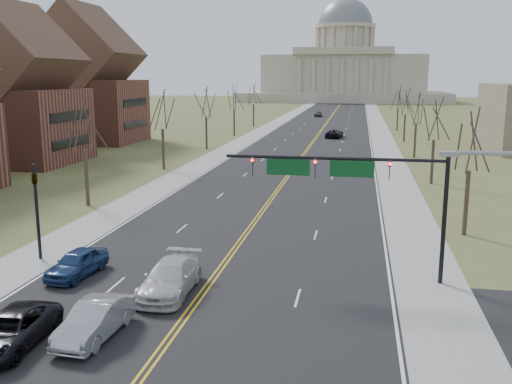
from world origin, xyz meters
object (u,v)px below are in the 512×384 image
at_px(signal_mast, 351,178).
at_px(car_sb_inner_lead, 95,320).
at_px(signal_left, 36,201).
at_px(car_far_nb, 334,133).
at_px(car_far_sb, 318,114).
at_px(car_sb_inner_second, 170,278).
at_px(car_sb_outer_lead, 10,330).
at_px(car_sb_outer_second, 77,263).

xyz_separation_m(signal_mast, car_sb_inner_lead, (-10.67, -9.55, -4.96)).
height_order(signal_left, car_sb_inner_lead, signal_left).
height_order(signal_left, car_far_nb, signal_left).
bearing_deg(car_far_nb, car_far_sb, -75.07).
bearing_deg(car_far_sb, car_sb_inner_second, -85.75).
bearing_deg(car_far_nb, signal_mast, 100.82).
height_order(signal_mast, car_sb_inner_second, signal_mast).
height_order(car_sb_outer_lead, car_far_nb, car_far_nb).
height_order(car_sb_inner_second, car_far_sb, car_sb_inner_second).
height_order(signal_left, car_sb_outer_lead, signal_left).
distance_m(car_sb_inner_second, car_far_sb, 133.20).
xyz_separation_m(car_sb_outer_second, car_far_sb, (4.08, 131.61, 0.02)).
xyz_separation_m(car_sb_outer_lead, car_far_sb, (2.69, 140.16, 0.05)).
relative_size(signal_left, car_sb_inner_second, 1.04).
xyz_separation_m(signal_mast, signal_left, (-18.95, 0.00, -2.05)).
bearing_deg(car_far_nb, car_sb_inner_lead, 93.21).
xyz_separation_m(car_sb_inner_second, car_far_sb, (-1.98, 133.18, -0.05)).
xyz_separation_m(signal_mast, car_sb_inner_second, (-9.11, -4.05, -4.91)).
bearing_deg(car_far_nb, signal_left, 86.41).
xyz_separation_m(signal_mast, car_sb_outer_lead, (-13.77, -11.02, -5.01)).
distance_m(car_sb_inner_lead, car_sb_outer_second, 8.38).
distance_m(signal_left, car_far_sb, 129.41).
relative_size(car_sb_inner_lead, car_far_sb, 1.03).
distance_m(car_sb_inner_lead, car_sb_inner_second, 5.72).
height_order(car_sb_outer_second, car_far_sb, car_far_sb).
distance_m(signal_mast, car_sb_outer_lead, 18.33).
bearing_deg(signal_left, signal_mast, -0.00).
relative_size(signal_mast, car_sb_inner_lead, 2.54).
relative_size(car_sb_inner_lead, car_sb_outer_second, 1.06).
relative_size(car_sb_outer_lead, car_sb_outer_second, 1.18).
relative_size(signal_mast, signal_left, 2.02).
bearing_deg(car_far_sb, car_sb_outer_lead, -87.70).
bearing_deg(car_sb_outer_lead, signal_left, 113.07).
bearing_deg(car_sb_inner_lead, car_far_nb, 89.06).
relative_size(car_sb_inner_second, car_sb_outer_second, 1.28).
height_order(car_sb_outer_lead, car_sb_outer_second, car_sb_outer_second).
bearing_deg(car_sb_inner_lead, car_sb_outer_second, 125.99).
bearing_deg(car_sb_outer_second, car_sb_inner_lead, -50.76).
distance_m(car_sb_inner_lead, car_far_nb, 84.37).
bearing_deg(car_far_nb, car_sb_outer_lead, 91.22).
relative_size(signal_left, car_sb_outer_second, 1.33).
bearing_deg(signal_left, car_sb_inner_second, -22.37).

